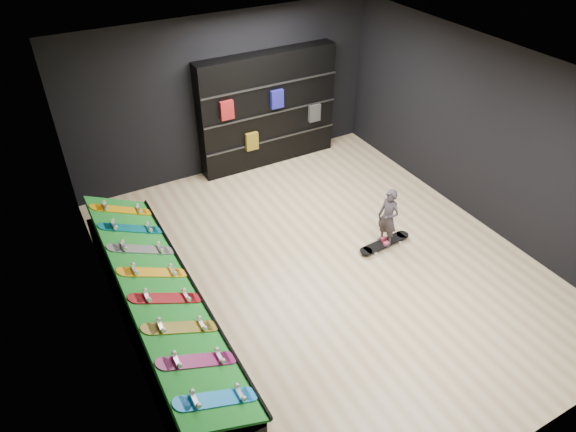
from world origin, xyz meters
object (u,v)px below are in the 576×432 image
floor_skateboard (384,244)px  child (387,228)px  display_rack (160,313)px  back_shelving (268,110)px

floor_skateboard → child: 0.34m
display_rack → back_shelving: bearing=44.9°
floor_skateboard → child: child is taller
floor_skateboard → child: (0.00, 0.00, 0.34)m
back_shelving → floor_skateboard: (0.35, -3.41, -1.08)m
back_shelving → floor_skateboard: back_shelving is taller
display_rack → floor_skateboard: bearing=-1.4°
display_rack → child: (3.68, -0.09, 0.14)m
back_shelving → display_rack: bearing=-135.1°
display_rack → back_shelving: 4.78m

